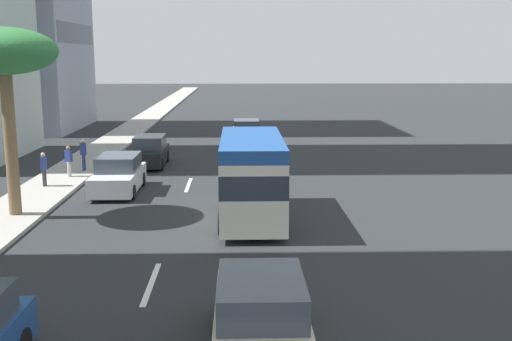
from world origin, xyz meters
TOP-DOWN VIEW (x-y plane):
  - ground_plane at (31.50, 0.00)m, footprint 198.00×198.00m
  - sidewalk_right at (31.50, 6.42)m, footprint 162.00×2.70m
  - lane_stripe_mid at (12.91, 0.00)m, footprint 3.20×0.16m
  - lane_stripe_far at (25.80, 0.00)m, footprint 3.20×0.16m
  - car_lead at (8.84, -2.84)m, footprint 4.51×1.96m
  - minibus_second at (19.51, -2.89)m, footprint 6.78×2.41m
  - car_fourth at (39.63, -2.96)m, footprint 4.12×1.94m
  - car_fifth at (24.38, 3.04)m, footprint 4.53×1.93m
  - car_sixth at (31.09, 2.57)m, footprint 4.22×1.81m
  - pedestrian_near_lamp at (28.96, 5.73)m, footprint 0.39×0.37m
  - pedestrian_mid_block at (27.34, 6.06)m, footprint 0.31×0.37m
  - pedestrian_by_tree at (25.09, 6.59)m, footprint 0.33×0.24m
  - palm_tree at (19.97, 6.13)m, footprint 3.85×3.85m

SIDE VIEW (x-z plane):
  - ground_plane at x=31.50m, z-range 0.00..0.00m
  - lane_stripe_mid at x=12.91m, z-range 0.00..0.01m
  - lane_stripe_far at x=25.80m, z-range 0.00..0.01m
  - sidewalk_right at x=31.50m, z-range 0.00..0.15m
  - car_sixth at x=31.09m, z-range -0.05..1.62m
  - car_fifth at x=24.38m, z-range -0.05..1.63m
  - car_fourth at x=39.63m, z-range -0.05..1.64m
  - car_lead at x=8.84m, z-range -0.05..1.67m
  - pedestrian_mid_block at x=27.34m, z-range 0.22..1.76m
  - pedestrian_by_tree at x=25.09m, z-range 0.22..1.79m
  - pedestrian_near_lamp at x=28.96m, z-range 0.23..1.91m
  - minibus_second at x=19.51m, z-range 0.15..3.29m
  - palm_tree at x=19.97m, z-range 2.63..9.62m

